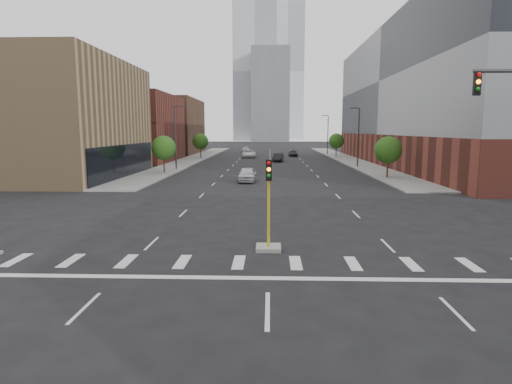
{
  "coord_description": "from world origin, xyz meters",
  "views": [
    {
      "loc": [
        0.06,
        -11.12,
        5.79
      ],
      "look_at": [
        -0.68,
        11.32,
        2.5
      ],
      "focal_mm": 30.0,
      "sensor_mm": 36.0,
      "label": 1
    }
  ],
  "objects_px": {
    "median_traffic_signal": "(269,230)",
    "car_deep_right": "(293,153)",
    "car_far_left": "(249,154)",
    "car_distant": "(246,149)",
    "car_mid_right": "(278,157)",
    "car_near_left": "(247,174)"
  },
  "relations": [
    {
      "from": "median_traffic_signal",
      "to": "car_deep_right",
      "type": "height_order",
      "value": "median_traffic_signal"
    },
    {
      "from": "car_far_left",
      "to": "car_deep_right",
      "type": "relative_size",
      "value": 1.27
    },
    {
      "from": "car_distant",
      "to": "median_traffic_signal",
      "type": "bearing_deg",
      "value": -84.19
    },
    {
      "from": "median_traffic_signal",
      "to": "car_mid_right",
      "type": "distance_m",
      "value": 57.84
    },
    {
      "from": "car_mid_right",
      "to": "car_distant",
      "type": "height_order",
      "value": "car_distant"
    },
    {
      "from": "car_far_left",
      "to": "median_traffic_signal",
      "type": "bearing_deg",
      "value": -88.38
    },
    {
      "from": "car_near_left",
      "to": "car_deep_right",
      "type": "distance_m",
      "value": 46.49
    },
    {
      "from": "car_mid_right",
      "to": "car_deep_right",
      "type": "relative_size",
      "value": 1.01
    },
    {
      "from": "median_traffic_signal",
      "to": "car_far_left",
      "type": "bearing_deg",
      "value": 93.65
    },
    {
      "from": "car_far_left",
      "to": "car_mid_right",
      "type": "bearing_deg",
      "value": -64.36
    },
    {
      "from": "car_near_left",
      "to": "car_mid_right",
      "type": "bearing_deg",
      "value": 84.24
    },
    {
      "from": "car_far_left",
      "to": "car_distant",
      "type": "bearing_deg",
      "value": 92.86
    },
    {
      "from": "median_traffic_signal",
      "to": "car_distant",
      "type": "xyz_separation_m",
      "value": [
        -6.15,
        89.39,
        -0.19
      ]
    },
    {
      "from": "car_mid_right",
      "to": "car_far_left",
      "type": "distance_m",
      "value": 12.73
    },
    {
      "from": "car_far_left",
      "to": "car_distant",
      "type": "xyz_separation_m",
      "value": [
        -1.74,
        20.3,
        -0.03
      ]
    },
    {
      "from": "car_far_left",
      "to": "car_near_left",
      "type": "bearing_deg",
      "value": -89.41
    },
    {
      "from": "median_traffic_signal",
      "to": "car_distant",
      "type": "bearing_deg",
      "value": 93.94
    },
    {
      "from": "car_deep_right",
      "to": "car_distant",
      "type": "distance_m",
      "value": 19.62
    },
    {
      "from": "car_mid_right",
      "to": "car_distant",
      "type": "distance_m",
      "value": 32.49
    },
    {
      "from": "car_near_left",
      "to": "car_far_left",
      "type": "xyz_separation_m",
      "value": [
        -1.91,
        41.68,
        0.0
      ]
    },
    {
      "from": "car_mid_right",
      "to": "car_deep_right",
      "type": "distance_m",
      "value": 15.87
    },
    {
      "from": "car_far_left",
      "to": "car_distant",
      "type": "distance_m",
      "value": 20.37
    }
  ]
}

